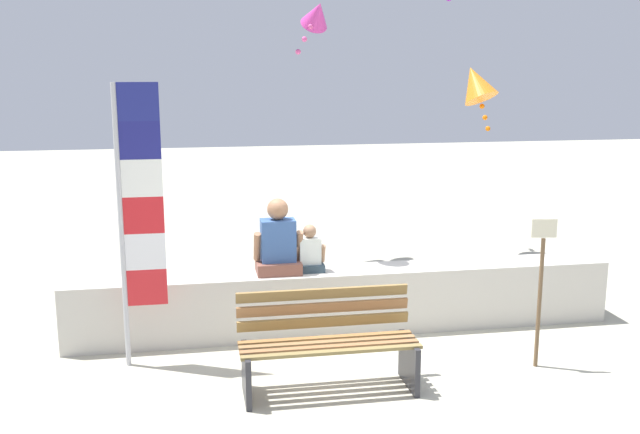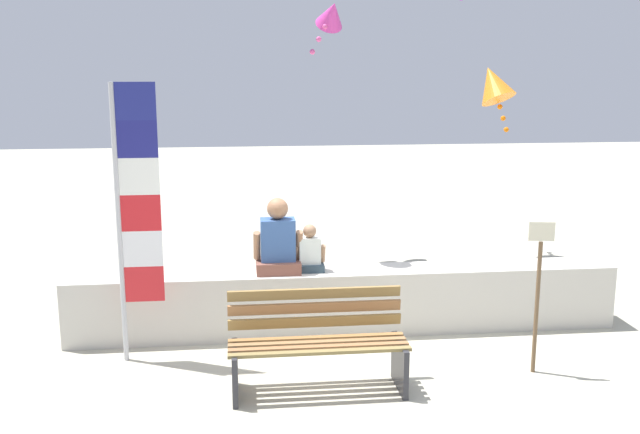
{
  "view_description": "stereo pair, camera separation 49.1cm",
  "coord_description": "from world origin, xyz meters",
  "px_view_note": "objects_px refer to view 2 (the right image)",
  "views": [
    {
      "loc": [
        -1.62,
        -6.61,
        2.89
      ],
      "look_at": [
        -0.28,
        0.89,
        1.31
      ],
      "focal_mm": 40.6,
      "sensor_mm": 36.0,
      "label": 1
    },
    {
      "loc": [
        -1.13,
        -6.68,
        2.89
      ],
      "look_at": [
        -0.28,
        0.89,
        1.31
      ],
      "focal_mm": 40.6,
      "sensor_mm": 36.0,
      "label": 2
    }
  ],
  "objects_px": {
    "person_adult": "(278,243)",
    "flag_banner": "(133,206)",
    "person_child": "(310,253)",
    "kite_orange": "(493,84)",
    "kite_magenta": "(331,15)",
    "sign_post": "(538,286)",
    "park_bench": "(317,345)"
  },
  "relations": [
    {
      "from": "park_bench",
      "to": "flag_banner",
      "type": "relative_size",
      "value": 0.59
    },
    {
      "from": "flag_banner",
      "to": "person_child",
      "type": "bearing_deg",
      "value": 18.04
    },
    {
      "from": "person_child",
      "to": "sign_post",
      "type": "height_order",
      "value": "sign_post"
    },
    {
      "from": "person_adult",
      "to": "flag_banner",
      "type": "distance_m",
      "value": 1.64
    },
    {
      "from": "person_child",
      "to": "flag_banner",
      "type": "distance_m",
      "value": 1.98
    },
    {
      "from": "park_bench",
      "to": "person_child",
      "type": "relative_size",
      "value": 3.13
    },
    {
      "from": "park_bench",
      "to": "kite_magenta",
      "type": "height_order",
      "value": "kite_magenta"
    },
    {
      "from": "sign_post",
      "to": "park_bench",
      "type": "bearing_deg",
      "value": -176.64
    },
    {
      "from": "kite_orange",
      "to": "sign_post",
      "type": "xyz_separation_m",
      "value": [
        -1.07,
        -4.45,
        -1.77
      ]
    },
    {
      "from": "park_bench",
      "to": "person_adult",
      "type": "relative_size",
      "value": 1.99
    },
    {
      "from": "sign_post",
      "to": "person_adult",
      "type": "bearing_deg",
      "value": 151.1
    },
    {
      "from": "park_bench",
      "to": "kite_magenta",
      "type": "relative_size",
      "value": 1.88
    },
    {
      "from": "park_bench",
      "to": "kite_orange",
      "type": "bearing_deg",
      "value": 55.26
    },
    {
      "from": "person_child",
      "to": "kite_magenta",
      "type": "xyz_separation_m",
      "value": [
        0.65,
        3.25,
        2.73
      ]
    },
    {
      "from": "person_child",
      "to": "kite_orange",
      "type": "bearing_deg",
      "value": 45.34
    },
    {
      "from": "person_adult",
      "to": "kite_magenta",
      "type": "xyz_separation_m",
      "value": [
        0.99,
        3.26,
        2.61
      ]
    },
    {
      "from": "flag_banner",
      "to": "kite_magenta",
      "type": "distance_m",
      "value": 4.98
    },
    {
      "from": "sign_post",
      "to": "flag_banner",
      "type": "bearing_deg",
      "value": 169.04
    },
    {
      "from": "person_adult",
      "to": "flag_banner",
      "type": "relative_size",
      "value": 0.3
    },
    {
      "from": "park_bench",
      "to": "kite_orange",
      "type": "relative_size",
      "value": 1.45
    },
    {
      "from": "park_bench",
      "to": "person_adult",
      "type": "xyz_separation_m",
      "value": [
        -0.27,
        1.44,
        0.61
      ]
    },
    {
      "from": "kite_orange",
      "to": "person_child",
      "type": "bearing_deg",
      "value": -134.66
    },
    {
      "from": "person_child",
      "to": "sign_post",
      "type": "relative_size",
      "value": 0.35
    },
    {
      "from": "park_bench",
      "to": "kite_orange",
      "type": "height_order",
      "value": "kite_orange"
    },
    {
      "from": "park_bench",
      "to": "kite_magenta",
      "type": "distance_m",
      "value": 5.74
    },
    {
      "from": "flag_banner",
      "to": "kite_orange",
      "type": "xyz_separation_m",
      "value": [
        4.87,
        3.72,
        1.06
      ]
    },
    {
      "from": "park_bench",
      "to": "flag_banner",
      "type": "height_order",
      "value": "flag_banner"
    },
    {
      "from": "person_child",
      "to": "kite_magenta",
      "type": "relative_size",
      "value": 0.6
    },
    {
      "from": "flag_banner",
      "to": "park_bench",
      "type": "bearing_deg",
      "value": -26.88
    },
    {
      "from": "person_adult",
      "to": "sign_post",
      "type": "distance_m",
      "value": 2.72
    },
    {
      "from": "flag_banner",
      "to": "kite_magenta",
      "type": "bearing_deg",
      "value": 57.75
    },
    {
      "from": "flag_banner",
      "to": "sign_post",
      "type": "relative_size",
      "value": 1.86
    }
  ]
}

